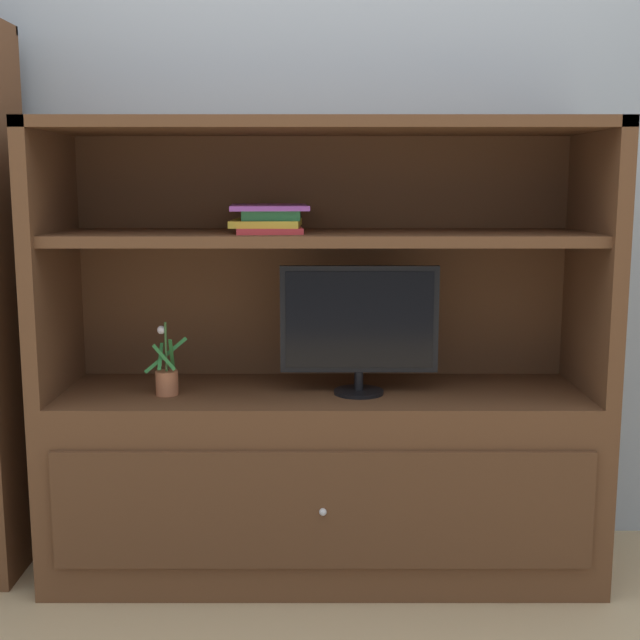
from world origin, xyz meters
TOP-DOWN VIEW (x-y plane):
  - ground_plane at (0.00, 0.00)m, footprint 8.00×8.00m
  - painted_rear_wall at (0.00, 0.75)m, footprint 6.00×0.10m
  - media_console at (0.00, 0.41)m, footprint 1.85×0.57m
  - tv_monitor at (0.12, 0.35)m, footprint 0.52×0.17m
  - potted_plant at (-0.52, 0.34)m, footprint 0.14×0.11m
  - magazine_stack at (-0.18, 0.39)m, footprint 0.27×0.36m

SIDE VIEW (x-z plane):
  - ground_plane at x=0.00m, z-range 0.00..0.00m
  - media_console at x=0.00m, z-range -0.28..1.25m
  - potted_plant at x=-0.52m, z-range 0.57..0.81m
  - tv_monitor at x=0.12m, z-range 0.66..1.09m
  - magazine_stack at x=-0.18m, z-range 1.17..1.26m
  - painted_rear_wall at x=0.00m, z-range 0.00..2.80m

